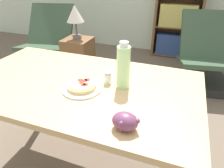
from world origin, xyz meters
TOP-DOWN VIEW (x-y plane):
  - ground_plane at (0.00, 0.00)m, footprint 14.00×14.00m
  - dining_table at (-0.01, -0.12)m, footprint 1.39×0.78m
  - pizza_on_plate at (0.05, -0.18)m, footprint 0.22×0.22m
  - grape_bunch at (0.36, -0.40)m, footprint 0.12×0.09m
  - drink_bottle at (0.25, -0.08)m, footprint 0.07×0.07m
  - salt_shaker at (0.15, -0.07)m, footprint 0.04×0.04m
  - lounge_chair_near at (-1.31, 1.31)m, footprint 0.77×0.88m
  - lounge_chair_far at (0.83, 1.52)m, footprint 0.76×0.87m
  - bookshelf at (0.38, 2.45)m, footprint 0.72×0.29m
  - side_table at (-0.75, 1.18)m, footprint 0.34×0.34m
  - table_lamp at (-0.75, 1.18)m, footprint 0.21×0.21m

SIDE VIEW (x-z plane):
  - ground_plane at x=0.00m, z-range 0.00..0.00m
  - side_table at x=-0.75m, z-range 0.00..0.54m
  - lounge_chair_near at x=-1.31m, z-range -0.15..0.73m
  - lounge_chair_far at x=0.83m, z-range -0.15..0.73m
  - dining_table at x=-0.01m, z-range 0.28..1.02m
  - bookshelf at x=0.38m, z-range -0.04..1.42m
  - pizza_on_plate at x=0.05m, z-range 0.74..0.77m
  - salt_shaker at x=0.15m, z-range 0.74..0.81m
  - grape_bunch at x=0.36m, z-range 0.74..0.82m
  - table_lamp at x=-0.75m, z-range 0.63..1.04m
  - drink_bottle at x=0.25m, z-range 0.73..0.99m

